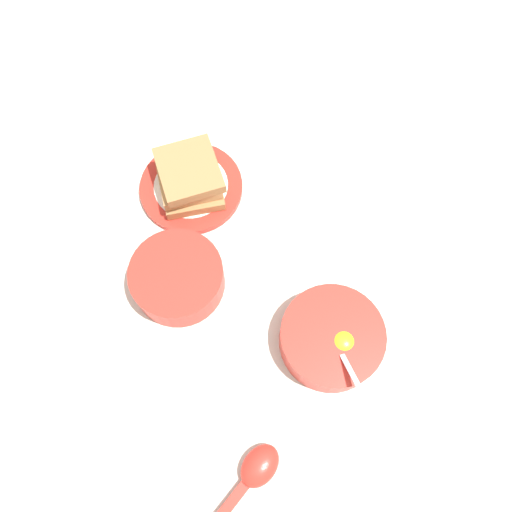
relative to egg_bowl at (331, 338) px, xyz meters
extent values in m
plane|color=beige|center=(0.03, -0.07, -0.03)|extent=(3.00, 3.00, 0.00)
cylinder|color=red|center=(0.00, 0.00, 0.00)|extent=(0.15, 0.15, 0.05)
cylinder|color=white|center=(0.00, 0.00, 0.00)|extent=(0.12, 0.12, 0.02)
ellipsoid|color=yellow|center=(-0.01, 0.01, 0.02)|extent=(0.04, 0.04, 0.02)
cylinder|color=black|center=(-0.01, 0.00, 0.01)|extent=(0.04, 0.04, 0.00)
ellipsoid|color=silver|center=(0.00, 0.01, 0.02)|extent=(0.03, 0.02, 0.01)
cube|color=silver|center=(-0.01, 0.05, 0.04)|extent=(0.02, 0.05, 0.03)
cylinder|color=red|center=(0.19, -0.28, -0.02)|extent=(0.17, 0.17, 0.01)
cylinder|color=white|center=(0.19, -0.28, -0.01)|extent=(0.13, 0.13, 0.00)
cube|color=#9E7042|center=(0.19, -0.28, 0.00)|extent=(0.11, 0.11, 0.02)
cube|color=tan|center=(0.20, -0.29, 0.02)|extent=(0.11, 0.12, 0.02)
cube|color=#9E7042|center=(0.19, -0.28, 0.03)|extent=(0.12, 0.12, 0.02)
ellipsoid|color=red|center=(0.12, 0.16, -0.01)|extent=(0.08, 0.08, 0.03)
cube|color=red|center=(0.17, 0.21, -0.02)|extent=(0.07, 0.07, 0.01)
cylinder|color=red|center=(0.22, -0.11, 0.00)|extent=(0.14, 0.14, 0.05)
cylinder|color=white|center=(0.22, -0.11, 0.02)|extent=(0.12, 0.12, 0.02)
camera|label=1|loc=(0.13, 0.15, 0.72)|focal=35.00mm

